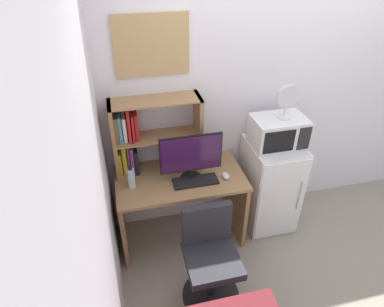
# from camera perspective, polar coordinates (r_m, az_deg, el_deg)

# --- Properties ---
(wall_back) EXTENTS (6.40, 0.04, 2.60)m
(wall_back) POSITION_cam_1_polar(r_m,az_deg,el_deg) (3.44, 20.16, 10.35)
(wall_back) COLOR silver
(wall_back) RESTS_ON ground_plane
(wall_left) EXTENTS (0.04, 4.40, 2.60)m
(wall_left) POSITION_cam_1_polar(r_m,az_deg,el_deg) (1.62, -15.76, -18.72)
(wall_left) COLOR silver
(wall_left) RESTS_ON ground_plane
(desk) EXTENTS (1.12, 0.62, 0.74)m
(desk) POSITION_cam_1_polar(r_m,az_deg,el_deg) (3.11, -1.94, -7.35)
(desk) COLOR #997047
(desk) RESTS_ON ground_plane
(hutch_bookshelf) EXTENTS (0.76, 0.25, 0.67)m
(hutch_bookshelf) POSITION_cam_1_polar(r_m,az_deg,el_deg) (2.90, -8.22, 3.06)
(hutch_bookshelf) COLOR #997047
(hutch_bookshelf) RESTS_ON desk
(monitor) EXTENTS (0.53, 0.19, 0.43)m
(monitor) POSITION_cam_1_polar(r_m,az_deg,el_deg) (2.80, -0.15, -0.44)
(monitor) COLOR black
(monitor) RESTS_ON desk
(keyboard) EXTENTS (0.39, 0.15, 0.02)m
(keyboard) POSITION_cam_1_polar(r_m,az_deg,el_deg) (2.90, 0.58, -4.72)
(keyboard) COLOR black
(keyboard) RESTS_ON desk
(computer_mouse) EXTENTS (0.06, 0.10, 0.04)m
(computer_mouse) POSITION_cam_1_polar(r_m,az_deg,el_deg) (2.96, 5.69, -3.75)
(computer_mouse) COLOR silver
(computer_mouse) RESTS_ON desk
(water_bottle) EXTENTS (0.06, 0.06, 0.20)m
(water_bottle) POSITION_cam_1_polar(r_m,az_deg,el_deg) (2.85, -10.20, -4.04)
(water_bottle) COLOR silver
(water_bottle) RESTS_ON desk
(mini_fridge) EXTENTS (0.47, 0.54, 0.92)m
(mini_fridge) POSITION_cam_1_polar(r_m,az_deg,el_deg) (3.41, 12.96, -5.08)
(mini_fridge) COLOR white
(mini_fridge) RESTS_ON ground_plane
(microwave) EXTENTS (0.46, 0.33, 0.27)m
(microwave) POSITION_cam_1_polar(r_m,az_deg,el_deg) (3.09, 14.32, 3.59)
(microwave) COLOR silver
(microwave) RESTS_ON mini_fridge
(desk_fan) EXTENTS (0.19, 0.11, 0.30)m
(desk_fan) POSITION_cam_1_polar(r_m,az_deg,el_deg) (2.96, 15.75, 8.86)
(desk_fan) COLOR silver
(desk_fan) RESTS_ON microwave
(desk_chair) EXTENTS (0.47, 0.47, 0.85)m
(desk_chair) POSITION_cam_1_polar(r_m,az_deg,el_deg) (2.78, 3.08, -17.77)
(desk_chair) COLOR black
(desk_chair) RESTS_ON ground_plane
(wall_corkboard) EXTENTS (0.58, 0.02, 0.47)m
(wall_corkboard) POSITION_cam_1_polar(r_m,az_deg,el_deg) (2.72, -6.83, 17.64)
(wall_corkboard) COLOR tan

